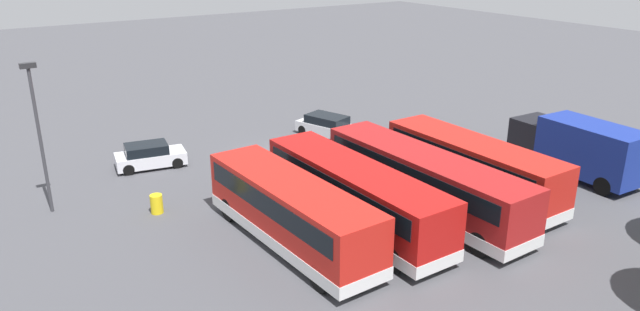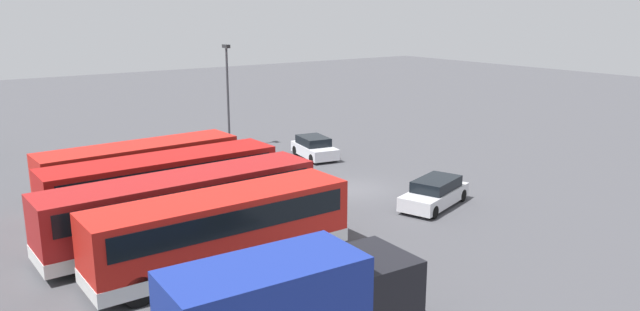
# 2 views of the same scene
# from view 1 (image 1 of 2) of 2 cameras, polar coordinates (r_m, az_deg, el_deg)

# --- Properties ---
(ground_plane) EXTENTS (140.00, 140.00, 0.00)m
(ground_plane) POSITION_cam_1_polar(r_m,az_deg,el_deg) (36.82, -3.85, 0.01)
(ground_plane) COLOR #47474C
(bus_single_deck_near_end) EXTENTS (2.71, 10.39, 2.95)m
(bus_single_deck_near_end) POSITION_cam_1_polar(r_m,az_deg,el_deg) (31.54, 14.40, -0.97)
(bus_single_deck_near_end) COLOR red
(bus_single_deck_near_end) RESTS_ON ground
(bus_single_deck_second) EXTENTS (2.88, 12.07, 2.95)m
(bus_single_deck_second) POSITION_cam_1_polar(r_m,az_deg,el_deg) (29.15, 9.93, -2.38)
(bus_single_deck_second) COLOR #A51919
(bus_single_deck_second) RESTS_ON ground
(bus_single_deck_third) EXTENTS (2.73, 11.26, 2.95)m
(bus_single_deck_third) POSITION_cam_1_polar(r_m,az_deg,el_deg) (27.32, 3.33, -3.67)
(bus_single_deck_third) COLOR #B71411
(bus_single_deck_third) RESTS_ON ground
(bus_single_deck_fourth) EXTENTS (2.96, 10.40, 2.95)m
(bus_single_deck_fourth) POSITION_cam_1_polar(r_m,az_deg,el_deg) (25.66, -2.80, -5.30)
(bus_single_deck_fourth) COLOR red
(bus_single_deck_fourth) RESTS_ON ground
(box_truck_blue) EXTENTS (2.80, 7.60, 3.20)m
(box_truck_blue) POSITION_cam_1_polar(r_m,az_deg,el_deg) (36.09, 23.51, 0.78)
(box_truck_blue) COLOR navy
(box_truck_blue) RESTS_ON ground
(car_hatchback_silver) EXTENTS (3.14, 4.88, 1.43)m
(car_hatchback_silver) POSITION_cam_1_polar(r_m,az_deg,el_deg) (40.18, 0.83, 2.84)
(car_hatchback_silver) COLOR silver
(car_hatchback_silver) RESTS_ON ground
(car_small_green) EXTENTS (4.20, 2.46, 1.43)m
(car_small_green) POSITION_cam_1_polar(r_m,az_deg,el_deg) (36.03, -16.06, -0.03)
(car_small_green) COLOR silver
(car_small_green) RESTS_ON ground
(lamp_post_tall) EXTENTS (0.70, 0.30, 7.37)m
(lamp_post_tall) POSITION_cam_1_polar(r_m,az_deg,el_deg) (30.71, -25.46, 2.50)
(lamp_post_tall) COLOR #38383D
(lamp_post_tall) RESTS_ON ground
(waste_bin_yellow) EXTENTS (0.60, 0.60, 0.95)m
(waste_bin_yellow) POSITION_cam_1_polar(r_m,az_deg,el_deg) (30.05, -15.43, -4.51)
(waste_bin_yellow) COLOR yellow
(waste_bin_yellow) RESTS_ON ground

